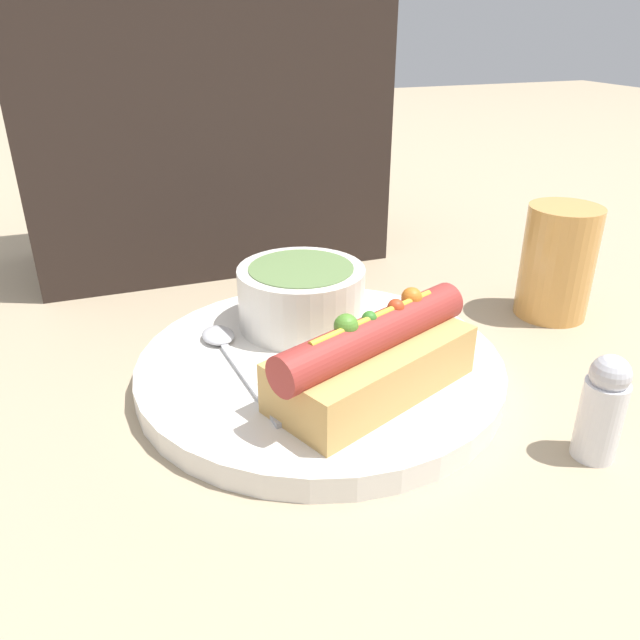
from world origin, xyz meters
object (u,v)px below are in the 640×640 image
(soup_bowl, at_px, (301,293))
(seated_diner, at_px, (198,54))
(salt_shaker, at_px, (602,408))
(hot_dog, at_px, (373,358))
(spoon, at_px, (226,347))
(drinking_glass, at_px, (557,262))

(soup_bowl, distance_m, seated_diner, 0.32)
(salt_shaker, bearing_deg, hot_dog, 141.16)
(hot_dog, height_order, seated_diner, seated_diner)
(spoon, height_order, seated_diner, seated_diner)
(spoon, relative_size, seated_diner, 0.29)
(soup_bowl, xyz_separation_m, drinking_glass, (0.25, -0.03, 0.01))
(drinking_glass, bearing_deg, hot_dog, -157.94)
(soup_bowl, bearing_deg, seated_diner, 96.35)
(drinking_glass, bearing_deg, soup_bowl, 174.18)
(hot_dog, xyz_separation_m, seated_diner, (-0.04, 0.39, 0.19))
(hot_dog, bearing_deg, spoon, 109.58)
(spoon, xyz_separation_m, salt_shaker, (0.21, -0.20, 0.01))
(hot_dog, bearing_deg, seated_diner, 73.50)
(hot_dog, bearing_deg, soup_bowl, 73.40)
(hot_dog, height_order, soup_bowl, hot_dog)
(soup_bowl, bearing_deg, spoon, -160.89)
(hot_dog, distance_m, soup_bowl, 0.12)
(salt_shaker, height_order, seated_diner, seated_diner)
(soup_bowl, height_order, salt_shaker, salt_shaker)
(hot_dog, distance_m, spoon, 0.13)
(spoon, bearing_deg, hot_dog, -143.23)
(drinking_glass, bearing_deg, seated_diner, 134.46)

